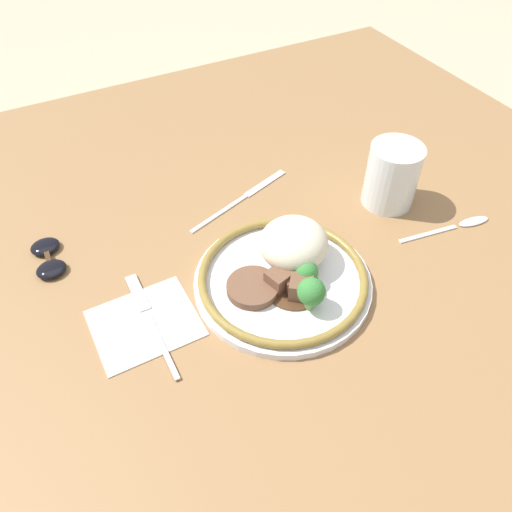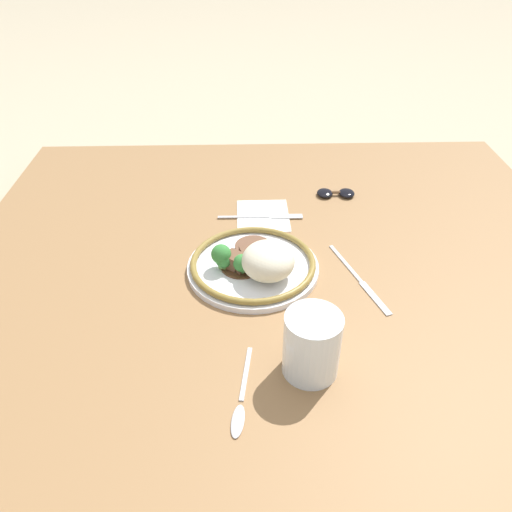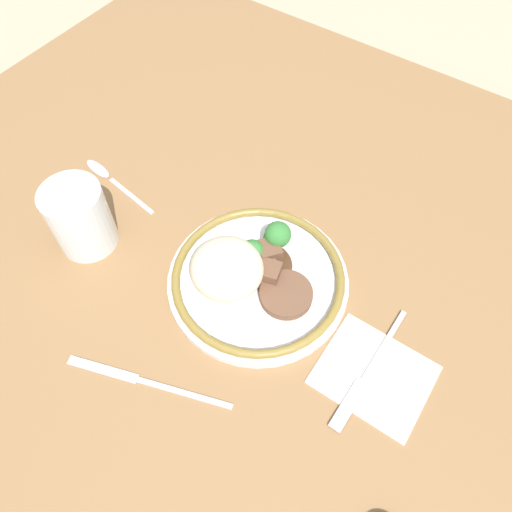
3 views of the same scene
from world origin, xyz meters
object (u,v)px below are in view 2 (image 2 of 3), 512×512
(fork, at_px, (269,217))
(spoon, at_px, (240,408))
(juice_glass, at_px, (311,348))
(plate, at_px, (255,263))
(knife, at_px, (360,280))
(sunglasses, at_px, (336,193))

(fork, height_order, spoon, same)
(juice_glass, relative_size, fork, 0.56)
(plate, distance_m, knife, 0.20)
(juice_glass, xyz_separation_m, sunglasses, (-0.52, 0.12, -0.04))
(juice_glass, bearing_deg, spoon, -56.57)
(sunglasses, bearing_deg, knife, 0.91)
(spoon, bearing_deg, fork, -179.26)
(fork, bearing_deg, juice_glass, -84.30)
(plate, relative_size, spoon, 1.53)
(juice_glass, bearing_deg, sunglasses, 166.91)
(knife, relative_size, sunglasses, 2.33)
(plate, distance_m, spoon, 0.31)
(plate, distance_m, juice_glass, 0.25)
(juice_glass, height_order, sunglasses, juice_glass)
(sunglasses, bearing_deg, juice_glass, -11.26)
(plate, height_order, juice_glass, juice_glass)
(plate, bearing_deg, fork, 169.67)
(knife, distance_m, sunglasses, 0.32)
(juice_glass, distance_m, fork, 0.43)
(fork, height_order, sunglasses, sunglasses)
(juice_glass, xyz_separation_m, knife, (-0.21, 0.12, -0.04))
(knife, height_order, sunglasses, sunglasses)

